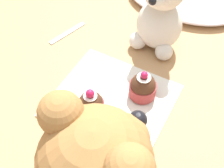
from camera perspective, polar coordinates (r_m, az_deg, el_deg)
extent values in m
plane|color=tan|center=(0.65, 0.00, -3.11)|extent=(4.00, 4.00, 0.00)
cube|color=silver|center=(0.65, 0.00, -2.96)|extent=(0.24, 0.22, 0.01)
ellipsoid|color=silver|center=(0.89, 12.50, 14.71)|extent=(0.30, 0.18, 0.03)
ellipsoid|color=silver|center=(0.73, 8.60, 10.64)|extent=(0.11, 0.10, 0.12)
sphere|color=black|center=(0.64, 7.43, 14.81)|extent=(0.02, 0.02, 0.02)
sphere|color=silver|center=(0.75, 4.73, 7.94)|extent=(0.04, 0.04, 0.04)
sphere|color=silver|center=(0.73, 9.47, 5.87)|extent=(0.04, 0.04, 0.04)
sphere|color=#A3703D|center=(0.35, -3.10, -14.17)|extent=(0.13, 0.13, 0.13)
ellipsoid|color=#A3703D|center=(0.38, 2.40, -9.42)|extent=(0.07, 0.07, 0.05)
sphere|color=black|center=(0.38, 4.73, -6.56)|extent=(0.02, 0.02, 0.02)
sphere|color=#A3703D|center=(0.33, -9.32, -5.32)|extent=(0.05, 0.05, 0.05)
cylinder|color=#993333|center=(0.65, 5.59, -1.03)|extent=(0.06, 0.06, 0.03)
sphere|color=#472819|center=(0.64, 5.69, -0.23)|extent=(0.05, 0.05, 0.05)
cylinder|color=white|center=(0.62, 5.86, 1.17)|extent=(0.03, 0.03, 0.00)
sphere|color=#B71947|center=(0.61, 5.91, 1.62)|extent=(0.02, 0.02, 0.02)
cylinder|color=#993333|center=(0.62, -3.81, -4.29)|extent=(0.05, 0.05, 0.03)
sphere|color=#472819|center=(0.61, -3.89, -3.48)|extent=(0.05, 0.05, 0.05)
cylinder|color=white|center=(0.59, -4.00, -2.22)|extent=(0.03, 0.03, 0.00)
sphere|color=#B71947|center=(0.58, -4.04, -1.75)|extent=(0.02, 0.02, 0.02)
cube|color=silver|center=(0.80, -8.16, 9.28)|extent=(0.04, 0.11, 0.01)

